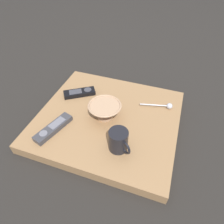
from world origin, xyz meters
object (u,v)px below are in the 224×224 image
teaspoon (167,106)px  tv_remote_far (53,128)px  tv_remote_near (80,93)px  cereal_bowl (105,110)px  coffee_mug (119,141)px

teaspoon → tv_remote_far: teaspoon is taller
teaspoon → tv_remote_near: 0.42m
cereal_bowl → tv_remote_far: (0.14, -0.17, -0.03)m
coffee_mug → teaspoon: 0.32m
coffee_mug → tv_remote_far: coffee_mug is taller
teaspoon → tv_remote_near: size_ratio=0.93×
teaspoon → tv_remote_near: (0.04, -0.42, -0.00)m
tv_remote_far → teaspoon: bearing=124.4°
tv_remote_near → tv_remote_far: (0.25, 0.00, 0.00)m
teaspoon → tv_remote_far: bearing=-55.6°
teaspoon → coffee_mug: bearing=-26.1°
tv_remote_near → teaspoon: bearing=95.5°
cereal_bowl → teaspoon: (-0.14, 0.25, -0.03)m
tv_remote_near → cereal_bowl: bearing=59.1°
coffee_mug → tv_remote_far: size_ratio=0.52×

